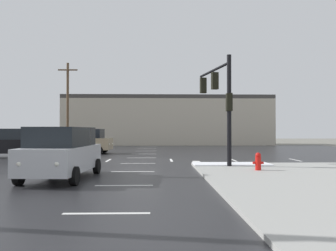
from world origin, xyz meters
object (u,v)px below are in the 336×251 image
at_px(fire_hydrant, 258,161).
at_px(traffic_signal_mast, 220,94).
at_px(utility_pole_distant, 68,103).
at_px(suv_silver, 63,152).
at_px(suv_black, 5,142).
at_px(suv_tan, 82,141).
at_px(sedan_grey, 27,142).

bearing_deg(fire_hydrant, traffic_signal_mast, 110.84).
bearing_deg(utility_pole_distant, suv_silver, -75.63).
relative_size(suv_silver, suv_black, 1.00).
height_order(traffic_signal_mast, suv_black, traffic_signal_mast).
bearing_deg(suv_black, utility_pole_distant, -95.36).
height_order(traffic_signal_mast, suv_tan, traffic_signal_mast).
distance_m(sedan_grey, suv_silver, 21.28).
xyz_separation_m(traffic_signal_mast, sedan_grey, (-15.84, 14.64, -3.03)).
bearing_deg(fire_hydrant, suv_silver, -168.49).
bearing_deg(suv_black, sedan_grey, -82.44).
distance_m(traffic_signal_mast, suv_tan, 14.28).
distance_m(fire_hydrant, utility_pole_distant, 28.88).
xyz_separation_m(traffic_signal_mast, utility_pole_distant, (-13.74, 21.24, 1.18)).
bearing_deg(traffic_signal_mast, utility_pole_distant, 21.81).
distance_m(traffic_signal_mast, sedan_grey, 21.78).
relative_size(sedan_grey, utility_pole_distant, 0.48).
relative_size(sedan_grey, suv_silver, 0.94).
bearing_deg(suv_silver, traffic_signal_mast, 127.08).
bearing_deg(traffic_signal_mast, suv_black, 55.45).
distance_m(fire_hydrant, suv_tan, 17.09).
bearing_deg(utility_pole_distant, sedan_grey, -107.65).
relative_size(sedan_grey, suv_tan, 0.94).
relative_size(traffic_signal_mast, fire_hydrant, 7.05).
bearing_deg(fire_hydrant, suv_black, 148.95).
bearing_deg(sedan_grey, traffic_signal_mast, -136.79).
height_order(suv_silver, suv_black, same).
distance_m(traffic_signal_mast, fire_hydrant, 4.69).
xyz_separation_m(traffic_signal_mast, suv_silver, (-7.08, -4.75, -2.79)).
height_order(sedan_grey, utility_pole_distant, utility_pole_distant).
xyz_separation_m(fire_hydrant, suv_tan, (-10.79, 13.25, 0.55)).
height_order(fire_hydrant, suv_silver, suv_silver).
xyz_separation_m(suv_black, suv_tan, (4.48, 4.06, 0.00)).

